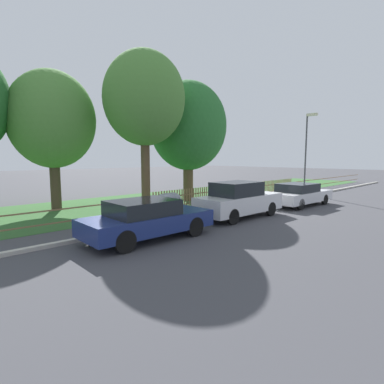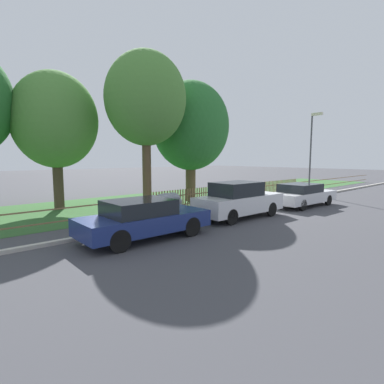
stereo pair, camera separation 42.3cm
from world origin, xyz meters
The scene contains 12 objects.
ground_plane centered at (0.00, 0.00, 0.00)m, with size 120.00×120.00×0.00m, color #424247.
kerb_stone centered at (0.00, 0.10, 0.06)m, with size 43.25×0.20×0.12m, color #B2ADA3.
grass_strip centered at (0.00, 5.80, 0.01)m, with size 43.25×7.60×0.01m, color #33602D.
park_fence centered at (0.00, 2.01, 0.54)m, with size 43.25×0.05×1.09m.
parked_car_silver_hatchback centered at (-9.07, -1.17, 0.68)m, with size 4.37×1.86×1.31m.
parked_car_black_saloon centered at (-4.03, -1.08, 0.80)m, with size 4.43×1.71×1.61m.
parked_car_navy_estate centered at (1.11, -1.32, 0.64)m, with size 4.46×1.95×1.25m.
covered_motorcycle centered at (-6.48, 0.98, 0.69)m, with size 1.92×0.91×1.13m.
tree_behind_motorcycle centered at (-9.16, 6.66, 4.53)m, with size 4.19×4.19×6.96m.
tree_mid_park centered at (-5.74, 3.60, 5.57)m, with size 4.08×4.08×7.95m.
tree_far_left centered at (-2.01, 4.38, 4.55)m, with size 4.65×4.65×7.25m.
street_lamp centered at (6.29, 0.75, 3.62)m, with size 0.20×0.79×5.76m.
Camera 1 is at (-14.67, -9.12, 2.67)m, focal length 28.00 mm.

